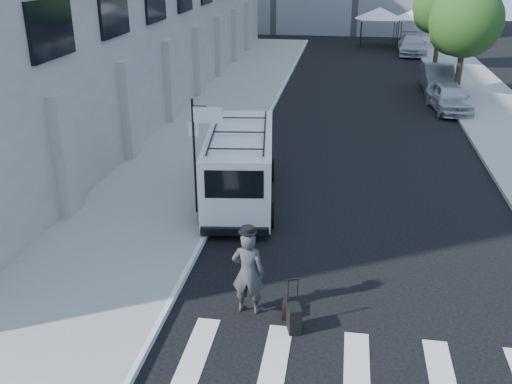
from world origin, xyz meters
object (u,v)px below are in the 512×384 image
(businessman, at_px, (248,273))
(cargo_van, at_px, (240,165))
(briefcase, at_px, (285,308))
(suitcase, at_px, (294,318))
(parked_car_b, at_px, (438,78))
(parked_car_a, at_px, (449,97))
(parked_car_c, at_px, (412,45))

(businessman, relative_size, cargo_van, 0.32)
(briefcase, xyz_separation_m, cargo_van, (-2.16, 6.17, 1.02))
(businessman, height_order, cargo_van, cargo_van)
(suitcase, distance_m, parked_car_b, 24.40)
(parked_car_a, relative_size, parked_car_c, 0.81)
(briefcase, xyz_separation_m, parked_car_b, (6.17, 23.13, 0.59))
(suitcase, distance_m, parked_car_a, 20.11)
(suitcase, relative_size, parked_car_a, 0.28)
(cargo_van, bearing_deg, briefcase, -78.13)
(cargo_van, xyz_separation_m, parked_car_c, (8.07, 29.83, -0.45))
(businessman, distance_m, parked_car_c, 36.61)
(suitcase, relative_size, cargo_van, 0.18)
(briefcase, relative_size, suitcase, 0.38)
(businessman, relative_size, suitcase, 1.71)
(businessman, distance_m, suitcase, 1.39)
(parked_car_a, height_order, parked_car_c, parked_car_c)
(briefcase, height_order, suitcase, suitcase)
(businessman, height_order, briefcase, businessman)
(suitcase, xyz_separation_m, cargo_van, (-2.39, 6.71, 0.88))
(businessman, bearing_deg, parked_car_a, -107.39)
(businessman, relative_size, parked_car_c, 0.39)
(briefcase, xyz_separation_m, parked_car_a, (6.17, 18.68, 0.53))
(briefcase, bearing_deg, parked_car_c, 79.56)
(parked_car_c, bearing_deg, parked_car_b, -86.46)
(briefcase, relative_size, parked_car_b, 0.10)
(cargo_van, distance_m, parked_car_c, 30.90)
(businessman, bearing_deg, parked_car_c, -97.43)
(briefcase, relative_size, parked_car_a, 0.11)
(cargo_van, height_order, parked_car_c, cargo_van)
(parked_car_a, height_order, parked_car_b, parked_car_b)
(parked_car_a, bearing_deg, parked_car_c, 84.47)
(suitcase, relative_size, parked_car_c, 0.23)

